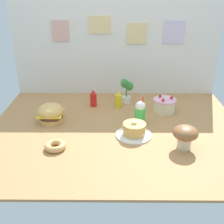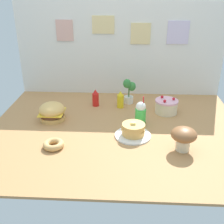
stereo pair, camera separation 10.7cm
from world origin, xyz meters
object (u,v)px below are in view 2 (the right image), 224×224
object	(u,v)px
mustard_bottle	(120,100)
ketchup_bottle	(96,98)
donut_pink_glaze	(54,144)
potted_plant	(129,90)
cream_soda_cup	(141,113)
pancake_stack	(133,131)
burger	(52,112)
layer_cake	(166,106)
mushroom_stool	(184,137)

from	to	relation	value
mustard_bottle	ketchup_bottle	bearing A→B (deg)	173.65
donut_pink_glaze	potted_plant	bearing A→B (deg)	57.72
cream_soda_cup	potted_plant	distance (m)	0.50
cream_soda_cup	donut_pink_glaze	xyz separation A→B (m)	(-0.71, -0.46, -0.08)
mustard_bottle	cream_soda_cup	distance (m)	0.41
pancake_stack	mustard_bottle	xyz separation A→B (m)	(-0.13, 0.61, 0.03)
ketchup_bottle	burger	bearing A→B (deg)	-136.60
layer_cake	ketchup_bottle	bearing A→B (deg)	169.15
burger	layer_cake	world-z (taller)	burger
layer_cake	mustard_bottle	bearing A→B (deg)	166.64
layer_cake	cream_soda_cup	world-z (taller)	cream_soda_cup
mustard_bottle	mushroom_stool	size ratio (longest dim) A/B	0.91
potted_plant	mustard_bottle	bearing A→B (deg)	-124.29
burger	cream_soda_cup	bearing A→B (deg)	-2.42
ketchup_bottle	cream_soda_cup	xyz separation A→B (m)	(0.46, -0.39, 0.02)
pancake_stack	mushroom_stool	distance (m)	0.44
ketchup_bottle	mushroom_stool	distance (m)	1.14
burger	layer_cake	distance (m)	1.13
layer_cake	mushroom_stool	size ratio (longest dim) A/B	1.13
pancake_stack	ketchup_bottle	world-z (taller)	ketchup_bottle
potted_plant	pancake_stack	bearing A→B (deg)	-86.85
ketchup_bottle	potted_plant	world-z (taller)	potted_plant
mustard_bottle	donut_pink_glaze	xyz separation A→B (m)	(-0.51, -0.82, -0.06)
cream_soda_cup	mushroom_stool	size ratio (longest dim) A/B	1.36
donut_pink_glaze	pancake_stack	bearing A→B (deg)	18.64
burger	layer_cake	size ratio (longest dim) A/B	1.06
layer_cake	cream_soda_cup	bearing A→B (deg)	-136.76
donut_pink_glaze	mustard_bottle	bearing A→B (deg)	58.03
ketchup_bottle	pancake_stack	bearing A→B (deg)	-58.43
mustard_bottle	potted_plant	xyz separation A→B (m)	(0.09, 0.12, 0.06)
cream_soda_cup	donut_pink_glaze	size ratio (longest dim) A/B	1.61
burger	pancake_stack	bearing A→B (deg)	-19.90
layer_cake	potted_plant	size ratio (longest dim) A/B	0.82
pancake_stack	donut_pink_glaze	size ratio (longest dim) A/B	1.83
layer_cake	ketchup_bottle	world-z (taller)	ketchup_bottle
ketchup_bottle	mustard_bottle	xyz separation A→B (m)	(0.26, -0.03, 0.00)
mustard_bottle	mushroom_stool	bearing A→B (deg)	-57.39
burger	mustard_bottle	xyz separation A→B (m)	(0.64, 0.33, 0.00)
burger	mustard_bottle	bearing A→B (deg)	27.02
burger	donut_pink_glaze	size ratio (longest dim) A/B	1.43
potted_plant	mushroom_stool	xyz separation A→B (m)	(0.43, -0.92, -0.03)
burger	cream_soda_cup	world-z (taller)	cream_soda_cup
mushroom_stool	burger	bearing A→B (deg)	157.75
burger	mushroom_stool	world-z (taller)	mushroom_stool
pancake_stack	potted_plant	xyz separation A→B (m)	(-0.04, 0.73, 0.10)
pancake_stack	ketchup_bottle	size ratio (longest dim) A/B	1.70
cream_soda_cup	burger	bearing A→B (deg)	177.58
mushroom_stool	ketchup_bottle	bearing A→B (deg)	133.12
layer_cake	potted_plant	distance (m)	0.45
ketchup_bottle	mushroom_stool	xyz separation A→B (m)	(0.78, -0.83, 0.03)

